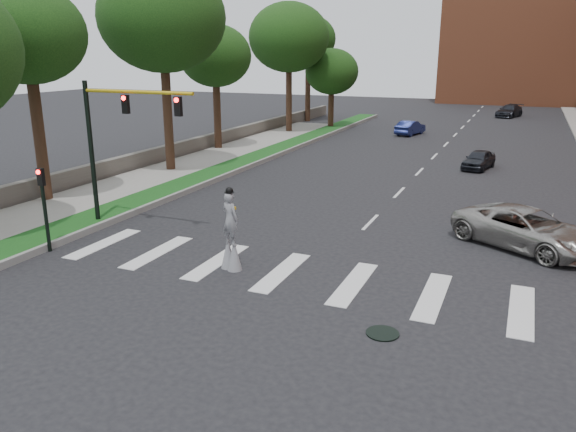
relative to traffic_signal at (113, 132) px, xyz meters
The scene contains 20 objects.
ground_plane 11.04m from the traffic_signal, 17.05° to the right, with size 160.00×160.00×0.00m, color black.
grass_median 17.56m from the traffic_signal, 95.77° to the left, with size 2.00×60.00×0.25m, color #134416.
median_curb 17.48m from the traffic_signal, 92.25° to the left, with size 0.20×60.00×0.28m, color gray.
sidewalk_left 9.37m from the traffic_signal, 123.98° to the left, with size 4.00×60.00×0.18m, color gray.
stone_wall 20.64m from the traffic_signal, 110.80° to the left, with size 0.50×56.00×1.10m, color #57524A.
manhole 14.33m from the traffic_signal, 21.36° to the right, with size 0.90×0.90×0.04m, color black.
building_backdrop 76.80m from the traffic_signal, 78.12° to the left, with size 26.00×14.00×18.00m, color #B15B37.
traffic_signal is the anchor object (origin of this frame).
secondary_signal 4.17m from the traffic_signal, 98.43° to the right, with size 0.25×0.21×3.23m.
stilt_performer 7.74m from the traffic_signal, 19.47° to the right, with size 0.82×0.65×2.95m.
suv_crossing 17.00m from the traffic_signal, 13.88° to the left, with size 2.58×5.60×1.56m, color #A19E98.
car_near 23.75m from the traffic_signal, 56.02° to the left, with size 1.44×3.59×1.22m, color black.
car_mid 34.19m from the traffic_signal, 79.98° to the left, with size 1.38×3.95×1.30m, color navy.
car_far 54.68m from the traffic_signal, 75.47° to the left, with size 1.98×4.86×1.41m, color black.
tree_1 7.68m from the traffic_signal, 161.96° to the left, with size 5.49×5.49×10.48m.
tree_2 12.99m from the traffic_signal, 113.97° to the left, with size 7.56×7.56×12.51m.
tree_3 20.51m from the traffic_signal, 107.79° to the left, with size 5.41×5.41×9.36m.
tree_4 31.19m from the traffic_signal, 99.21° to the left, with size 7.31×7.31×11.73m.
tree_5 40.63m from the traffic_signal, 99.48° to the left, with size 5.85×5.85×11.17m.
tree_6 35.03m from the traffic_signal, 93.76° to the left, with size 5.19×5.19×7.73m.
Camera 1 is at (5.97, -15.55, 7.31)m, focal length 35.00 mm.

